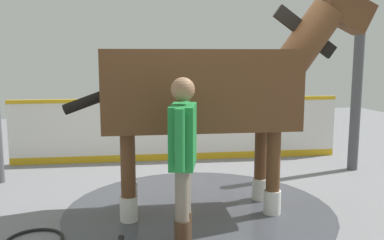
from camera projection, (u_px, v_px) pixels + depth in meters
ground_plane at (199, 199)px, 5.43m from camera, size 16.00×16.00×0.02m
wet_patch at (199, 209)px, 5.03m from camera, size 3.21×3.21×0.00m
barrier_wall at (179, 131)px, 7.36m from camera, size 0.73×5.71×1.10m
roof_post_near at (357, 77)px, 6.58m from camera, size 0.16×0.16×2.98m
horse at (211, 90)px, 4.83m from camera, size 1.13×3.60×2.63m
handler at (183, 153)px, 3.88m from camera, size 0.63×0.36×1.64m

